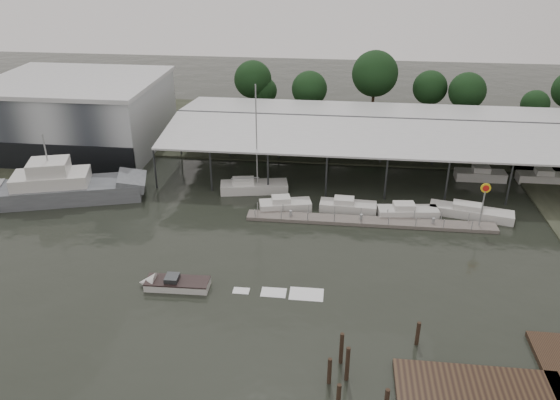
# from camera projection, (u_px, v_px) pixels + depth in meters

# --- Properties ---
(ground) EXTENTS (200.00, 200.00, 0.00)m
(ground) POSITION_uv_depth(u_px,v_px,m) (221.00, 262.00, 54.49)
(ground) COLOR black
(ground) RESTS_ON ground
(land_strip_far) EXTENTS (140.00, 30.00, 0.30)m
(land_strip_far) POSITION_uv_depth(u_px,v_px,m) (274.00, 128.00, 91.95)
(land_strip_far) COLOR #3E4332
(land_strip_far) RESTS_ON ground
(land_strip_west) EXTENTS (20.00, 40.00, 0.30)m
(land_strip_west) POSITION_uv_depth(u_px,v_px,m) (11.00, 143.00, 85.33)
(land_strip_west) COLOR #3E4332
(land_strip_west) RESTS_ON ground
(storage_warehouse) EXTENTS (24.50, 20.50, 10.50)m
(storage_warehouse) POSITION_uv_depth(u_px,v_px,m) (78.00, 113.00, 81.78)
(storage_warehouse) COLOR #A8AFB3
(storage_warehouse) RESTS_ON ground
(covered_boat_shed) EXTENTS (58.24, 24.00, 6.96)m
(covered_boat_shed) POSITION_uv_depth(u_px,v_px,m) (383.00, 123.00, 75.06)
(covered_boat_shed) COLOR silver
(covered_boat_shed) RESTS_ON ground
(trawler_dock) EXTENTS (3.00, 18.00, 0.50)m
(trawler_dock) POSITION_uv_depth(u_px,v_px,m) (15.00, 187.00, 69.96)
(trawler_dock) COLOR slate
(trawler_dock) RESTS_ON ground
(floating_dock) EXTENTS (28.00, 2.00, 1.40)m
(floating_dock) POSITION_uv_depth(u_px,v_px,m) (370.00, 221.00, 61.80)
(floating_dock) COLOR slate
(floating_dock) RESTS_ON ground
(shell_fuel_sign) EXTENTS (1.10, 0.18, 5.55)m
(shell_fuel_sign) POSITION_uv_depth(u_px,v_px,m) (484.00, 197.00, 58.93)
(shell_fuel_sign) COLOR gray
(shell_fuel_sign) RESTS_ON ground
(boardwalk_platform) EXTENTS (15.00, 12.00, 0.50)m
(boardwalk_platform) POSITION_uv_depth(u_px,v_px,m) (519.00, 398.00, 38.26)
(boardwalk_platform) COLOR #392817
(boardwalk_platform) RESTS_ON ground
(grey_trawler) EXTENTS (20.05, 10.36, 8.84)m
(grey_trawler) POSITION_uv_depth(u_px,v_px,m) (64.00, 188.00, 66.75)
(grey_trawler) COLOR slate
(grey_trawler) RESTS_ON ground
(white_sailboat) EXTENTS (8.79, 4.12, 13.97)m
(white_sailboat) POSITION_uv_depth(u_px,v_px,m) (253.00, 187.00, 69.19)
(white_sailboat) COLOR silver
(white_sailboat) RESTS_ON ground
(speedboat_underway) EXTENTS (17.57, 2.65, 2.00)m
(speedboat_underway) POSITION_uv_depth(u_px,v_px,m) (172.00, 284.00, 50.44)
(speedboat_underway) COLOR silver
(speedboat_underway) RESTS_ON ground
(moored_cruiser_0) EXTENTS (6.41, 3.51, 1.70)m
(moored_cruiser_0) POSITION_uv_depth(u_px,v_px,m) (285.00, 205.00, 64.67)
(moored_cruiser_0) COLOR silver
(moored_cruiser_0) RESTS_ON ground
(moored_cruiser_1) EXTENTS (6.73, 2.57, 1.70)m
(moored_cruiser_1) POSITION_uv_depth(u_px,v_px,m) (347.00, 206.00, 64.37)
(moored_cruiser_1) COLOR silver
(moored_cruiser_1) RESTS_ON ground
(moored_cruiser_2) EXTENTS (7.07, 2.95, 1.70)m
(moored_cruiser_2) POSITION_uv_depth(u_px,v_px,m) (407.00, 212.00, 63.09)
(moored_cruiser_2) COLOR silver
(moored_cruiser_2) RESTS_ON ground
(moored_cruiser_3) EXTENTS (9.58, 4.26, 1.70)m
(moored_cruiser_3) POSITION_uv_depth(u_px,v_px,m) (470.00, 212.00, 63.04)
(moored_cruiser_3) COLOR silver
(moored_cruiser_3) RESTS_ON ground
(mooring_pilings) EXTENTS (7.13, 8.74, 3.78)m
(mooring_pilings) POSITION_uv_depth(u_px,v_px,m) (360.00, 374.00, 39.16)
(mooring_pilings) COLOR #322319
(mooring_pilings) RESTS_ON ground
(horizon_tree_line) EXTENTS (66.58, 11.00, 11.87)m
(horizon_tree_line) POSITION_uv_depth(u_px,v_px,m) (409.00, 86.00, 92.53)
(horizon_tree_line) COLOR #302115
(horizon_tree_line) RESTS_ON ground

